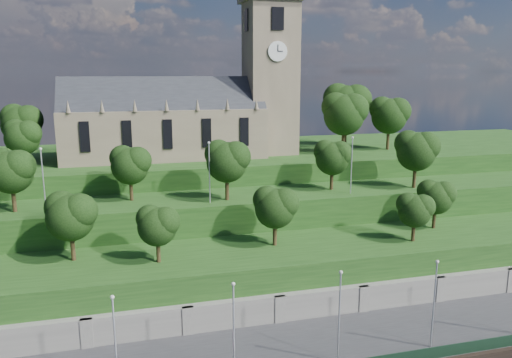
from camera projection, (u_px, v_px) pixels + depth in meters
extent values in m
cube|color=slate|center=(233.00, 320.00, 54.01)|extent=(160.00, 2.00, 5.00)
cube|color=slate|center=(88.00, 342.00, 49.51)|extent=(1.20, 0.60, 5.00)
cube|color=slate|center=(188.00, 329.00, 52.00)|extent=(1.20, 0.60, 5.00)
cube|color=slate|center=(280.00, 317.00, 54.50)|extent=(1.20, 0.60, 5.00)
cube|color=slate|center=(363.00, 307.00, 57.00)|extent=(1.20, 0.60, 5.00)
cube|color=slate|center=(439.00, 297.00, 59.50)|extent=(1.20, 0.60, 5.00)
cube|color=slate|center=(510.00, 288.00, 62.00)|extent=(1.20, 0.60, 5.00)
cube|color=#1C4115|center=(223.00, 284.00, 59.36)|extent=(160.00, 12.00, 8.00)
cube|color=#1C4115|center=(207.00, 239.00, 69.34)|extent=(160.00, 10.00, 12.00)
cube|color=#1C4115|center=(188.00, 194.00, 88.87)|extent=(160.00, 32.00, 15.00)
cube|color=#70624F|center=(165.00, 133.00, 81.66)|extent=(32.00, 12.00, 8.00)
cube|color=#23252B|center=(164.00, 108.00, 80.82)|extent=(32.00, 10.18, 10.18)
cone|color=#70624F|center=(68.00, 107.00, 71.46)|extent=(0.70, 0.70, 1.80)
cone|color=#70624F|center=(102.00, 106.00, 72.62)|extent=(0.70, 0.70, 1.80)
cone|color=#70624F|center=(135.00, 106.00, 73.79)|extent=(0.70, 0.70, 1.80)
cone|color=#70624F|center=(167.00, 105.00, 74.96)|extent=(0.70, 0.70, 1.80)
cone|color=#70624F|center=(197.00, 104.00, 76.12)|extent=(0.70, 0.70, 1.80)
cone|color=#70624F|center=(227.00, 104.00, 77.29)|extent=(0.70, 0.70, 1.80)
cone|color=#70624F|center=(256.00, 104.00, 78.45)|extent=(0.70, 0.70, 1.80)
cube|color=black|center=(85.00, 137.00, 72.81)|extent=(1.40, 0.25, 4.50)
cube|color=black|center=(127.00, 135.00, 74.31)|extent=(1.40, 0.25, 4.50)
cube|color=black|center=(168.00, 134.00, 75.81)|extent=(1.40, 0.25, 4.50)
cube|color=black|center=(207.00, 133.00, 77.31)|extent=(1.40, 0.25, 4.50)
cube|color=black|center=(244.00, 132.00, 78.81)|extent=(1.40, 0.25, 4.50)
cube|color=#70624F|center=(270.00, 80.00, 84.36)|extent=(8.00, 8.00, 25.00)
cube|color=black|center=(278.00, 19.00, 78.50)|extent=(2.00, 0.25, 3.50)
cube|color=black|center=(264.00, 23.00, 86.22)|extent=(2.00, 0.25, 3.50)
cube|color=black|center=(247.00, 20.00, 81.34)|extent=(0.25, 2.00, 3.50)
cube|color=black|center=(294.00, 22.00, 83.38)|extent=(0.25, 2.00, 3.50)
cylinder|color=white|center=(278.00, 51.00, 79.52)|extent=(3.20, 0.30, 3.20)
cylinder|color=white|center=(294.00, 52.00, 84.44)|extent=(0.30, 3.20, 3.20)
cube|color=black|center=(278.00, 48.00, 79.25)|extent=(0.12, 0.05, 1.10)
cube|color=black|center=(280.00, 51.00, 79.45)|extent=(0.80, 0.05, 0.12)
cylinder|color=#312413|center=(73.00, 246.00, 55.89)|extent=(0.51, 0.51, 3.41)
sphere|color=black|center=(70.00, 218.00, 55.20)|extent=(5.31, 5.31, 5.31)
sphere|color=black|center=(80.00, 211.00, 54.79)|extent=(3.98, 3.98, 3.98)
sphere|color=black|center=(61.00, 207.00, 55.37)|extent=(3.71, 3.71, 3.71)
cylinder|color=#312413|center=(158.00, 250.00, 55.43)|extent=(0.48, 0.48, 2.80)
sphere|color=black|center=(157.00, 227.00, 54.86)|extent=(4.36, 4.36, 4.36)
sphere|color=black|center=(165.00, 221.00, 54.53)|extent=(3.27, 3.27, 3.27)
sphere|color=black|center=(150.00, 218.00, 55.00)|extent=(3.05, 3.05, 3.05)
cylinder|color=#312413|center=(275.00, 233.00, 60.82)|extent=(0.50, 0.50, 3.17)
sphere|color=black|center=(275.00, 208.00, 60.17)|extent=(4.93, 4.93, 4.93)
sphere|color=black|center=(284.00, 203.00, 59.80)|extent=(3.69, 3.69, 3.69)
sphere|color=black|center=(267.00, 200.00, 60.33)|extent=(3.45, 3.45, 3.45)
cylinder|color=#312413|center=(413.00, 231.00, 62.34)|extent=(0.48, 0.48, 2.65)
sphere|color=black|center=(415.00, 211.00, 61.80)|extent=(4.12, 4.12, 4.12)
sphere|color=black|center=(423.00, 207.00, 61.49)|extent=(3.09, 3.09, 3.09)
sphere|color=black|center=(408.00, 204.00, 61.93)|extent=(2.89, 2.89, 2.89)
cylinder|color=#312413|center=(434.00, 218.00, 67.51)|extent=(0.49, 0.49, 2.87)
sphere|color=black|center=(436.00, 198.00, 66.93)|extent=(4.47, 4.47, 4.47)
sphere|color=black|center=(444.00, 193.00, 66.59)|extent=(3.35, 3.35, 3.35)
sphere|color=black|center=(429.00, 191.00, 67.07)|extent=(3.13, 3.13, 3.13)
cylinder|color=#312413|center=(14.00, 198.00, 60.81)|extent=(0.51, 0.51, 3.38)
sphere|color=black|center=(11.00, 172.00, 60.12)|extent=(5.26, 5.26, 5.26)
sphere|color=black|center=(19.00, 166.00, 59.72)|extent=(3.95, 3.95, 3.95)
sphere|color=black|center=(3.00, 163.00, 60.29)|extent=(3.68, 3.68, 3.68)
cylinder|color=#312413|center=(131.00, 189.00, 66.21)|extent=(0.50, 0.50, 3.18)
sphere|color=black|center=(130.00, 166.00, 65.56)|extent=(4.95, 4.95, 4.95)
sphere|color=black|center=(137.00, 161.00, 65.18)|extent=(3.71, 3.71, 3.71)
sphere|color=black|center=(123.00, 158.00, 65.72)|extent=(3.47, 3.47, 3.47)
cylinder|color=#312413|center=(227.00, 187.00, 66.44)|extent=(0.51, 0.51, 3.49)
sphere|color=black|center=(227.00, 162.00, 65.73)|extent=(5.42, 5.42, 5.42)
sphere|color=black|center=(236.00, 157.00, 65.31)|extent=(4.07, 4.07, 4.07)
sphere|color=black|center=(219.00, 154.00, 65.90)|extent=(3.80, 3.80, 3.80)
cylinder|color=#312413|center=(332.00, 179.00, 72.34)|extent=(0.50, 0.50, 3.13)
sphere|color=black|center=(332.00, 158.00, 71.70)|extent=(4.87, 4.87, 4.87)
sphere|color=black|center=(340.00, 154.00, 71.33)|extent=(3.65, 3.65, 3.65)
sphere|color=black|center=(325.00, 151.00, 71.86)|extent=(3.41, 3.41, 3.41)
cylinder|color=#312413|center=(414.00, 175.00, 73.46)|extent=(0.52, 0.52, 3.66)
sphere|color=black|center=(416.00, 152.00, 72.72)|extent=(5.69, 5.69, 5.69)
sphere|color=black|center=(426.00, 146.00, 72.29)|extent=(4.27, 4.27, 4.27)
sphere|color=black|center=(408.00, 144.00, 72.90)|extent=(3.98, 3.98, 3.98)
cylinder|color=#312413|center=(24.00, 149.00, 78.52)|extent=(0.53, 0.53, 3.85)
sphere|color=black|center=(21.00, 125.00, 77.74)|extent=(5.99, 5.99, 5.99)
sphere|color=black|center=(28.00, 120.00, 77.28)|extent=(4.49, 4.49, 4.49)
sphere|color=black|center=(14.00, 117.00, 77.93)|extent=(4.19, 4.19, 4.19)
cylinder|color=#312413|center=(24.00, 159.00, 71.40)|extent=(0.50, 0.50, 3.12)
sphere|color=black|center=(22.00, 138.00, 70.76)|extent=(4.85, 4.85, 4.85)
sphere|color=black|center=(29.00, 133.00, 70.39)|extent=(3.64, 3.64, 3.64)
sphere|color=black|center=(16.00, 131.00, 70.92)|extent=(3.40, 3.40, 3.40)
cylinder|color=#312413|center=(343.00, 140.00, 85.74)|extent=(0.56, 0.56, 4.49)
sphere|color=black|center=(344.00, 115.00, 84.83)|extent=(6.98, 6.98, 6.98)
sphere|color=black|center=(354.00, 109.00, 84.30)|extent=(5.23, 5.23, 5.23)
sphere|color=black|center=(336.00, 107.00, 85.05)|extent=(4.88, 4.88, 4.88)
cylinder|color=#312413|center=(345.00, 133.00, 94.27)|extent=(0.58, 0.58, 5.06)
sphere|color=black|center=(346.00, 107.00, 93.23)|extent=(7.87, 7.87, 7.87)
sphere|color=black|center=(356.00, 100.00, 92.63)|extent=(5.90, 5.90, 5.90)
sphere|color=black|center=(338.00, 98.00, 93.49)|extent=(5.51, 5.51, 5.51)
cylinder|color=#312413|center=(388.00, 138.00, 90.10)|extent=(0.54, 0.54, 4.09)
sphere|color=black|center=(389.00, 116.00, 89.27)|extent=(6.36, 6.36, 6.36)
sphere|color=black|center=(398.00, 111.00, 88.78)|extent=(4.77, 4.77, 4.77)
sphere|color=black|center=(382.00, 109.00, 89.47)|extent=(4.45, 4.45, 4.45)
cylinder|color=#B2B2B7|center=(116.00, 348.00, 41.20)|extent=(0.16, 0.16, 8.87)
sphere|color=silver|center=(112.00, 297.00, 40.24)|extent=(0.36, 0.36, 0.36)
cylinder|color=#B2B2B7|center=(234.00, 332.00, 43.70)|extent=(0.16, 0.16, 8.87)
sphere|color=silver|center=(233.00, 284.00, 42.74)|extent=(0.36, 0.36, 0.36)
cylinder|color=#B2B2B7|center=(339.00, 318.00, 46.20)|extent=(0.16, 0.16, 8.87)
sphere|color=silver|center=(341.00, 272.00, 45.24)|extent=(0.36, 0.36, 0.36)
cylinder|color=#B2B2B7|center=(434.00, 306.00, 48.70)|extent=(0.16, 0.16, 8.87)
sphere|color=silver|center=(437.00, 262.00, 47.74)|extent=(0.36, 0.36, 0.36)
cylinder|color=#B2B2B7|center=(44.00, 182.00, 59.41)|extent=(0.16, 0.16, 7.81)
sphere|color=silver|center=(40.00, 149.00, 58.57)|extent=(0.36, 0.36, 0.36)
cylinder|color=#B2B2B7|center=(209.00, 174.00, 64.41)|extent=(0.16, 0.16, 7.81)
sphere|color=silver|center=(209.00, 143.00, 63.56)|extent=(0.36, 0.36, 0.36)
cylinder|color=#B2B2B7|center=(351.00, 166.00, 69.41)|extent=(0.16, 0.16, 7.81)
sphere|color=silver|center=(353.00, 138.00, 68.56)|extent=(0.36, 0.36, 0.36)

